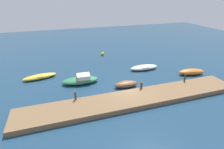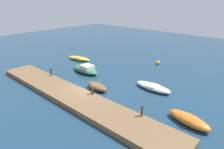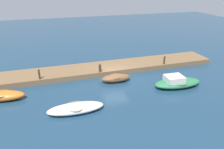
% 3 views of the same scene
% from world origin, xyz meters
% --- Properties ---
extents(ground_plane, '(84.00, 84.00, 0.00)m').
position_xyz_m(ground_plane, '(0.00, 0.00, 0.00)').
color(ground_plane, navy).
extents(dock_platform, '(24.35, 3.35, 0.53)m').
position_xyz_m(dock_platform, '(0.00, -1.97, 0.26)').
color(dock_platform, brown).
rests_on(dock_platform, ground_plane).
extents(dinghy_brown, '(2.98, 1.30, 0.78)m').
position_xyz_m(dinghy_brown, '(0.31, 1.20, 0.40)').
color(dinghy_brown, brown).
rests_on(dinghy_brown, ground_plane).
extents(motorboat_green, '(4.67, 2.11, 1.15)m').
position_xyz_m(motorboat_green, '(-4.83, 3.98, 0.46)').
color(motorboat_green, '#2D7A4C').
rests_on(motorboat_green, ground_plane).
extents(rowboat_orange, '(3.88, 1.97, 0.81)m').
position_xyz_m(rowboat_orange, '(10.54, 1.75, 0.41)').
color(rowboat_orange, orange).
rests_on(rowboat_orange, ground_plane).
extents(rowboat_white, '(4.34, 1.57, 0.67)m').
position_xyz_m(rowboat_white, '(4.95, 5.41, 0.34)').
color(rowboat_white, white).
rests_on(rowboat_white, ground_plane).
extents(mooring_post_west, '(0.20, 0.20, 0.91)m').
position_xyz_m(mooring_post_west, '(-6.05, -0.55, 0.99)').
color(mooring_post_west, '#47331E').
rests_on(mooring_post_west, dock_platform).
extents(mooring_post_mid_west, '(0.27, 0.27, 0.82)m').
position_xyz_m(mooring_post_mid_west, '(1.48, -0.55, 0.94)').
color(mooring_post_mid_west, '#47331E').
rests_on(mooring_post_mid_west, dock_platform).
extents(mooring_post_mid_east, '(0.18, 0.18, 0.98)m').
position_xyz_m(mooring_post_mid_east, '(7.47, -0.55, 1.02)').
color(mooring_post_mid_east, '#47331E').
rests_on(mooring_post_mid_east, dock_platform).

